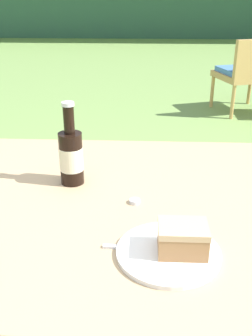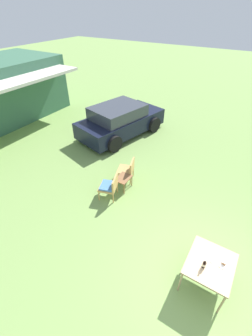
{
  "view_description": "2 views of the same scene",
  "coord_description": "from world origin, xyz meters",
  "views": [
    {
      "loc": [
        0.05,
        -0.89,
        1.23
      ],
      "look_at": [
        0.0,
        0.1,
        0.77
      ],
      "focal_mm": 42.0,
      "sensor_mm": 36.0,
      "label": 1
    },
    {
      "loc": [
        -2.91,
        0.15,
        4.84
      ],
      "look_at": [
        1.56,
        2.92,
        0.9
      ],
      "focal_mm": 24.0,
      "sensor_mm": 36.0,
      "label": 2
    }
  ],
  "objects": [
    {
      "name": "wicker_chair_cushioned",
      "position": [
        1.09,
        3.2,
        0.43
      ],
      "size": [
        0.65,
        0.64,
        0.76
      ],
      "rotation": [
        0.0,
        0.0,
        3.46
      ],
      "color": "tan",
      "rests_on": "ground_plane"
    },
    {
      "name": "patio_table",
      "position": [
        0.0,
        0.0,
        0.66
      ],
      "size": [
        0.98,
        0.88,
        0.72
      ],
      "color": "tan",
      "rests_on": "ground_plane"
    },
    {
      "name": "cake_on_plate",
      "position": [
        0.12,
        -0.22,
        0.74
      ],
      "size": [
        0.22,
        0.22,
        0.07
      ],
      "color": "white",
      "rests_on": "patio_table"
    },
    {
      "name": "cola_bottle_near",
      "position": [
        -0.15,
        0.1,
        0.8
      ],
      "size": [
        0.07,
        0.07,
        0.23
      ],
      "color": "black",
      "rests_on": "patio_table"
    },
    {
      "name": "fork",
      "position": [
        0.05,
        -0.2,
        0.72
      ],
      "size": [
        0.16,
        0.02,
        0.01
      ],
      "color": "silver",
      "rests_on": "patio_table"
    },
    {
      "name": "loose_bottle_cap",
      "position": [
        0.03,
        -0.01,
        0.72
      ],
      "size": [
        0.03,
        0.03,
        0.01
      ],
      "color": "silver",
      "rests_on": "patio_table"
    }
  ]
}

